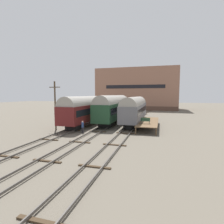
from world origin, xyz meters
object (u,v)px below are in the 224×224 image
Objects in this scene: train_car_grey at (135,109)px; bench at (145,121)px; train_car_maroon at (87,109)px; person_worker at (83,126)px; utility_pole at (55,105)px; train_car_green at (114,107)px.

train_car_grey reaches higher than bench.
train_car_grey is 8.91m from train_car_maroon.
person_worker is at bearing -71.42° from train_car_maroon.
utility_pole is at bearing -140.26° from train_car_grey.
train_car_maroon is (-8.33, -3.17, 0.06)m from train_car_grey.
train_car_maroon is 6.65m from utility_pole.
train_car_grey is at bearing 59.65° from person_worker.
train_car_green is 11.54m from utility_pole.
train_car_green is at bearing 80.04° from person_worker.
train_car_green is 2.13× the size of utility_pole.
train_car_green is at bearing 178.98° from train_car_grey.
person_worker is 0.23× the size of utility_pole.
train_car_green is at bearing 136.66° from bench.
utility_pole reaches higher than train_car_grey.
train_car_green is (4.17, 3.25, 0.10)m from train_car_maroon.
train_car_maroon is at bearing -142.08° from train_car_green.
utility_pole is (-13.56, -2.91, 2.34)m from bench.
utility_pole is (-6.86, -9.24, 0.89)m from train_car_green.
train_car_maroon is at bearing 108.58° from person_worker.
utility_pole is (-2.69, -5.99, 0.99)m from train_car_maroon.
train_car_grey is 4.17m from train_car_green.
train_car_green reaches higher than person_worker.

